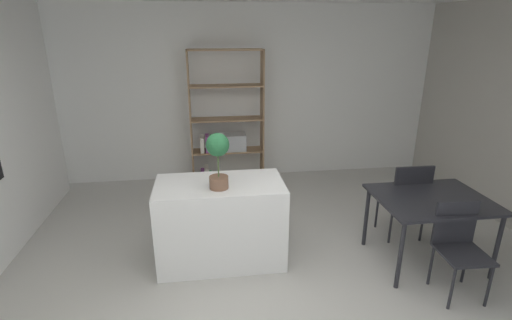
{
  "coord_description": "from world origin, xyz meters",
  "views": [
    {
      "loc": [
        -0.49,
        -2.95,
        2.4
      ],
      "look_at": [
        -0.03,
        0.36,
        1.24
      ],
      "focal_mm": 26.55,
      "sensor_mm": 36.0,
      "label": 1
    }
  ],
  "objects_px": {
    "open_bookshelf": "(225,132)",
    "dining_chair_far": "(407,195)",
    "potted_plant_on_island": "(218,155)",
    "kitchen_island": "(221,222)",
    "dining_chair_near": "(459,241)",
    "dining_table": "(431,204)"
  },
  "relations": [
    {
      "from": "kitchen_island",
      "to": "dining_chair_far",
      "type": "distance_m",
      "value": 2.18
    },
    {
      "from": "dining_table",
      "to": "dining_chair_near",
      "type": "distance_m",
      "value": 0.5
    },
    {
      "from": "dining_table",
      "to": "dining_chair_far",
      "type": "bearing_deg",
      "value": 90.18
    },
    {
      "from": "open_bookshelf",
      "to": "dining_chair_far",
      "type": "distance_m",
      "value": 2.88
    },
    {
      "from": "dining_table",
      "to": "dining_chair_near",
      "type": "xyz_separation_m",
      "value": [
        0.0,
        -0.48,
        -0.15
      ]
    },
    {
      "from": "kitchen_island",
      "to": "dining_table",
      "type": "height_order",
      "value": "kitchen_island"
    },
    {
      "from": "open_bookshelf",
      "to": "dining_chair_far",
      "type": "xyz_separation_m",
      "value": [
        1.98,
        -2.07,
        -0.29
      ]
    },
    {
      "from": "kitchen_island",
      "to": "dining_table",
      "type": "xyz_separation_m",
      "value": [
        2.17,
        -0.34,
        0.23
      ]
    },
    {
      "from": "open_bookshelf",
      "to": "dining_table",
      "type": "bearing_deg",
      "value": -51.96
    },
    {
      "from": "kitchen_island",
      "to": "dining_chair_near",
      "type": "height_order",
      "value": "kitchen_island"
    },
    {
      "from": "potted_plant_on_island",
      "to": "open_bookshelf",
      "type": "relative_size",
      "value": 0.27
    },
    {
      "from": "dining_table",
      "to": "kitchen_island",
      "type": "bearing_deg",
      "value": 171.21
    },
    {
      "from": "open_bookshelf",
      "to": "dining_table",
      "type": "relative_size",
      "value": 1.87
    },
    {
      "from": "open_bookshelf",
      "to": "dining_chair_far",
      "type": "height_order",
      "value": "open_bookshelf"
    },
    {
      "from": "potted_plant_on_island",
      "to": "open_bookshelf",
      "type": "bearing_deg",
      "value": 85.12
    },
    {
      "from": "kitchen_island",
      "to": "dining_table",
      "type": "distance_m",
      "value": 2.21
    },
    {
      "from": "dining_chair_far",
      "to": "kitchen_island",
      "type": "bearing_deg",
      "value": 4.35
    },
    {
      "from": "dining_chair_near",
      "to": "dining_chair_far",
      "type": "bearing_deg",
      "value": 92.97
    },
    {
      "from": "dining_table",
      "to": "dining_chair_near",
      "type": "relative_size",
      "value": 1.28
    },
    {
      "from": "potted_plant_on_island",
      "to": "dining_chair_far",
      "type": "distance_m",
      "value": 2.3
    },
    {
      "from": "potted_plant_on_island",
      "to": "open_bookshelf",
      "type": "height_order",
      "value": "open_bookshelf"
    },
    {
      "from": "kitchen_island",
      "to": "open_bookshelf",
      "type": "height_order",
      "value": "open_bookshelf"
    }
  ]
}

